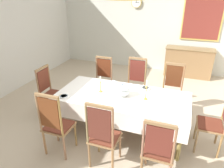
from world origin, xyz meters
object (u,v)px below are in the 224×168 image
candlestick_west (101,86)px  bowl_near_right (64,96)px  chair_head_west (50,91)px  chair_north_b (135,83)px  bowl_near_left (113,82)px  chair_south_a (56,123)px  soup_tureen (122,90)px  spoon_secondary (60,95)px  chair_south_c (158,149)px  spoon_primary (109,82)px  chair_north_a (102,79)px  sideboard (188,62)px  chair_south_b (103,135)px  chair_north_c (172,89)px  bowl_far_left (145,88)px  mounted_clock (136,3)px  candlestick_east (146,92)px  chair_head_east (216,120)px  dining_table (122,99)px  framed_painting (202,20)px

candlestick_west → bowl_near_right: size_ratio=2.22×
bowl_near_right → chair_head_west: bearing=146.0°
chair_north_b → bowl_near_left: chair_north_b is taller
chair_south_a → soup_tureen: chair_south_a is taller
bowl_near_right → spoon_secondary: 0.10m
chair_south_c → spoon_primary: 1.93m
chair_north_a → chair_head_west: bearing=50.5°
bowl_near_left → sideboard: 3.29m
soup_tureen → chair_south_b: bearing=-89.3°
chair_south_c → chair_north_c: (-0.00, 1.94, 0.02)m
bowl_far_left → candlestick_west: bearing=-152.6°
chair_north_c → sideboard: size_ratio=0.79×
chair_north_c → spoon_secondary: chair_north_c is taller
sideboard → mounted_clock: mounted_clock is taller
candlestick_west → candlestick_east: candlestick_east is taller
chair_north_a → chair_north_c: (1.63, 0.00, 0.01)m
mounted_clock → chair_head_east: bearing=-57.5°
chair_north_a → chair_head_west: size_ratio=1.00×
bowl_near_right → mounted_clock: size_ratio=0.44×
bowl_far_left → chair_north_c: bearing=50.0°
bowl_near_right → spoon_secondary: bowl_near_right is taller
candlestick_west → spoon_primary: size_ratio=1.85×
chair_head_west → chair_head_east: bearing=90.0°
chair_south_b → chair_north_b: size_ratio=1.00×
chair_south_c → candlestick_west: 1.62m
soup_tureen → spoon_primary: soup_tureen is taller
dining_table → chair_north_c: chair_north_c is taller
candlestick_west → spoon_primary: (-0.00, 0.48, -0.12)m
sideboard → mounted_clock: 2.50m
soup_tureen → bowl_near_right: soup_tureen is taller
chair_south_a → mounted_clock: 4.87m
chair_south_b → chair_head_west: 1.89m
chair_head_west → soup_tureen: size_ratio=3.82×
bowl_far_left → dining_table: bearing=-130.7°
chair_south_a → bowl_far_left: size_ratio=6.38×
sideboard → candlestick_west: bearing=65.5°
chair_south_b → spoon_secondary: 1.25m
chair_head_east → mounted_clock: (-2.31, 3.64, 1.55)m
chair_south_b → spoon_secondary: (-1.09, 0.58, 0.17)m
soup_tureen → bowl_near_left: 0.58m
dining_table → chair_south_b: chair_south_b is taller
soup_tureen → sideboard: 3.60m
chair_north_c → candlestick_west: (-1.26, -0.97, 0.31)m
chair_head_east → framed_painting: 3.82m
chair_head_east → sideboard: size_ratio=0.83×
dining_table → bowl_far_left: 0.54m
chair_south_b → bowl_far_left: size_ratio=6.36×
chair_south_c → spoon_primary: (-1.26, 1.45, 0.20)m
spoon_primary → candlestick_east: bearing=-14.6°
chair_south_a → mounted_clock: mounted_clock is taller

